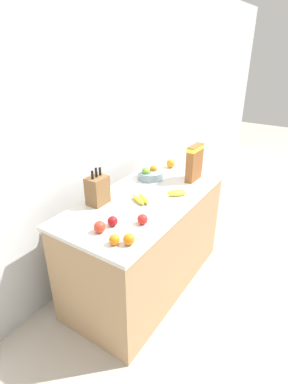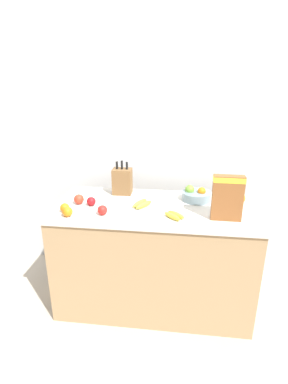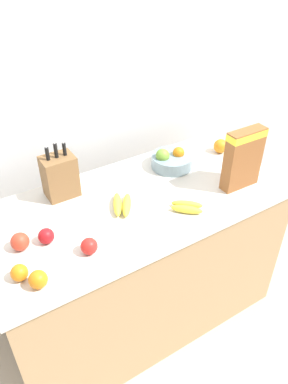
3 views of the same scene
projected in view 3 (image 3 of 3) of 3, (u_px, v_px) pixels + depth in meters
The scene contains 14 objects.
ground_plane at pixel (139, 310), 2.39m from camera, with size 14.00×14.00×0.00m, color #B2A899.
wall_back at pixel (81, 84), 2.03m from camera, with size 9.00×0.06×2.60m.
counter at pixel (139, 262), 2.13m from camera, with size 1.57×0.74×0.88m.
knife_block at pixel (60, 176), 1.84m from camera, with size 0.16×0.12×0.33m.
cereal_box at pixel (243, 157), 1.87m from camera, with size 0.21×0.07×0.32m.
fruit_bowl at pixel (171, 160), 2.10m from camera, with size 0.23×0.23×0.12m.
banana_bunch_left at pixel (187, 207), 1.79m from camera, with size 0.16×0.16×0.04m.
banana_bunch_right at pixel (122, 205), 1.80m from camera, with size 0.16×0.20×0.04m.
apple_by_knife_block at pixel (89, 246), 1.55m from camera, with size 0.07×0.07×0.07m, color red.
apple_leftmost at pixel (20, 242), 1.57m from camera, with size 0.08×0.08×0.08m, color red.
apple_near_bananas at pixel (46, 236), 1.60m from camera, with size 0.07×0.07×0.07m, color #A31419.
orange_mid_left at pixel (220, 146), 2.23m from camera, with size 0.08×0.08×0.08m, color orange.
orange_by_cereal at pixel (38, 279), 1.41m from camera, with size 0.07×0.07×0.07m, color orange.
orange_mid_right at pixel (19, 273), 1.44m from camera, with size 0.07×0.07×0.07m, color orange.
Camera 3 is at (-0.77, -1.28, 2.02)m, focal length 35.00 mm.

